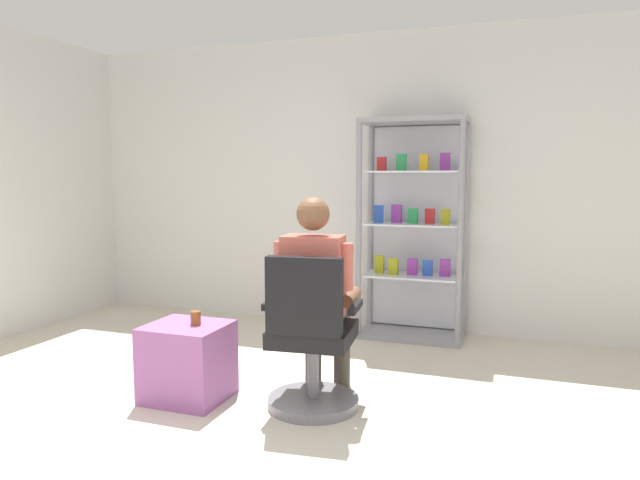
{
  "coord_description": "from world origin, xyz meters",
  "views": [
    {
      "loc": [
        1.31,
        -2.22,
        1.41
      ],
      "look_at": [
        0.06,
        1.27,
        1.0
      ],
      "focal_mm": 32.25,
      "sensor_mm": 36.0,
      "label": 1
    }
  ],
  "objects_px": {
    "seated_shopkeeper": "(317,290)",
    "storage_crate": "(188,362)",
    "office_chair": "(311,347)",
    "tea_glass": "(196,318)",
    "display_cabinet_main": "(414,228)"
  },
  "relations": [
    {
      "from": "office_chair",
      "to": "seated_shopkeeper",
      "type": "height_order",
      "value": "seated_shopkeeper"
    },
    {
      "from": "office_chair",
      "to": "tea_glass",
      "type": "height_order",
      "value": "office_chair"
    },
    {
      "from": "display_cabinet_main",
      "to": "storage_crate",
      "type": "height_order",
      "value": "display_cabinet_main"
    },
    {
      "from": "display_cabinet_main",
      "to": "storage_crate",
      "type": "bearing_deg",
      "value": -118.87
    },
    {
      "from": "storage_crate",
      "to": "tea_glass",
      "type": "xyz_separation_m",
      "value": [
        0.06,
        0.01,
        0.28
      ]
    },
    {
      "from": "display_cabinet_main",
      "to": "tea_glass",
      "type": "height_order",
      "value": "display_cabinet_main"
    },
    {
      "from": "seated_shopkeeper",
      "to": "storage_crate",
      "type": "xyz_separation_m",
      "value": [
        -0.78,
        -0.25,
        -0.47
      ]
    },
    {
      "from": "display_cabinet_main",
      "to": "tea_glass",
      "type": "relative_size",
      "value": 21.89
    },
    {
      "from": "office_chair",
      "to": "display_cabinet_main",
      "type": "bearing_deg",
      "value": 81.77
    },
    {
      "from": "display_cabinet_main",
      "to": "office_chair",
      "type": "relative_size",
      "value": 1.98
    },
    {
      "from": "office_chair",
      "to": "storage_crate",
      "type": "bearing_deg",
      "value": -173.57
    },
    {
      "from": "display_cabinet_main",
      "to": "seated_shopkeeper",
      "type": "height_order",
      "value": "display_cabinet_main"
    },
    {
      "from": "office_chair",
      "to": "storage_crate",
      "type": "xyz_separation_m",
      "value": [
        -0.8,
        -0.09,
        -0.15
      ]
    },
    {
      "from": "office_chair",
      "to": "storage_crate",
      "type": "relative_size",
      "value": 1.96
    },
    {
      "from": "display_cabinet_main",
      "to": "seated_shopkeeper",
      "type": "relative_size",
      "value": 1.47
    }
  ]
}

